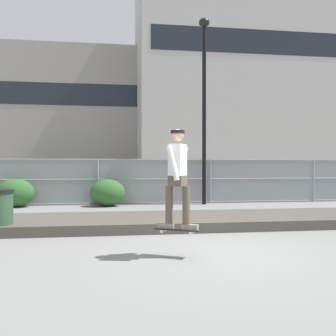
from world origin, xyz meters
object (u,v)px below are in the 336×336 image
at_px(shrub_center, 108,193).
at_px(trash_bin, 0,212).
at_px(skateboard, 178,230).
at_px(parked_car_mid, 188,180).
at_px(street_lamp, 204,90).
at_px(skater, 178,172).
at_px(parked_car_near, 58,181).
at_px(shrub_left, 15,193).
at_px(parked_car_far, 309,180).

height_order(shrub_center, trash_bin, shrub_center).
xyz_separation_m(skateboard, shrub_center, (-1.26, 8.51, 0.06)).
xyz_separation_m(parked_car_mid, trash_bin, (-6.20, -9.60, -0.32)).
height_order(street_lamp, parked_car_mid, street_lamp).
relative_size(skater, trash_bin, 1.67).
bearing_deg(trash_bin, skater, -35.35).
bearing_deg(parked_car_near, shrub_left, -109.45).
distance_m(skateboard, shrub_center, 8.60).
height_order(skater, parked_car_mid, skater).
height_order(skateboard, skater, skater).
xyz_separation_m(parked_car_near, parked_car_far, (12.54, 0.21, 0.00)).
height_order(skateboard, trash_bin, trash_bin).
xyz_separation_m(skateboard, skater, (0.00, -0.00, 0.99)).
distance_m(parked_car_near, trash_bin, 9.35).
xyz_separation_m(shrub_center, trash_bin, (-2.33, -5.95, -0.00)).
xyz_separation_m(parked_car_mid, shrub_center, (-3.87, -3.64, -0.32)).
relative_size(parked_car_far, shrub_center, 3.32).
relative_size(shrub_left, shrub_center, 1.03).
relative_size(parked_car_near, parked_car_mid, 0.97).
height_order(parked_car_far, shrub_center, parked_car_far).
xyz_separation_m(skater, parked_car_near, (-3.56, 11.90, -0.61)).
bearing_deg(parked_car_far, skateboard, -126.58).
distance_m(skateboard, shrub_left, 9.86).
relative_size(parked_car_near, parked_car_far, 0.99).
height_order(parked_car_near, parked_car_mid, same).
bearing_deg(parked_car_far, shrub_center, -160.62).
height_order(skateboard, parked_car_far, parked_car_far).
bearing_deg(parked_car_near, skateboard, -73.37).
bearing_deg(parked_car_near, trash_bin, -90.25).
relative_size(skateboard, parked_car_mid, 0.18).
distance_m(skater, street_lamp, 9.62).
bearing_deg(shrub_center, parked_car_mid, 43.24).
bearing_deg(shrub_center, parked_car_far, 19.38).
distance_m(parked_car_far, shrub_center, 10.87).
height_order(skateboard, shrub_center, shrub_center).
bearing_deg(parked_car_mid, parked_car_near, -177.68).
distance_m(parked_car_near, shrub_left, 3.44).
relative_size(parked_car_far, shrub_left, 3.21).
distance_m(shrub_left, trash_bin, 6.22).
height_order(parked_car_mid, shrub_left, parked_car_mid).
bearing_deg(parked_car_far, shrub_left, -165.88).
distance_m(skater, parked_car_near, 12.43).
height_order(shrub_left, shrub_center, shrub_left).
bearing_deg(street_lamp, shrub_left, -179.73).
bearing_deg(parked_car_mid, parked_car_far, -0.33).
height_order(skater, trash_bin, skater).
bearing_deg(parked_car_far, skater, -126.58).
bearing_deg(shrub_left, shrub_center, -2.75).
bearing_deg(trash_bin, parked_car_mid, 57.12).
bearing_deg(skater, shrub_center, 98.46).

